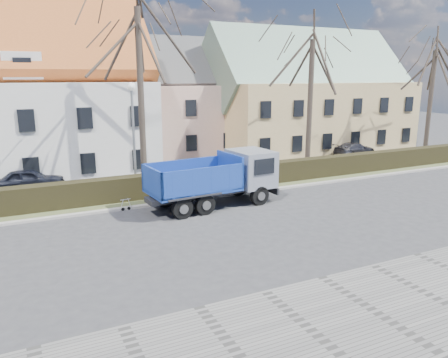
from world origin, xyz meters
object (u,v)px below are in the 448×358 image
cart_frame (122,205)px  dump_truck (209,180)px  parked_car_b (355,149)px  parked_car_a (30,179)px  streetlight (134,140)px

cart_frame → dump_truck: bearing=-16.0°
parked_car_b → parked_car_a: bearing=84.0°
streetlight → parked_car_a: size_ratio=1.65×
dump_truck → parked_car_a: (-8.21, 7.68, -0.76)m
parked_car_b → streetlight: bearing=95.3°
parked_car_a → parked_car_b: size_ratio=0.98×
streetlight → parked_car_a: (-5.37, 3.87, -2.52)m
cart_frame → streetlight: bearing=61.3°
dump_truck → streetlight: bearing=121.8°
cart_frame → parked_car_a: (-3.96, 6.46, 0.33)m
streetlight → parked_car_b: (19.72, 4.19, -2.61)m
parked_car_a → streetlight: bearing=-116.0°
streetlight → parked_car_a: 7.09m
parked_car_a → parked_car_b: (25.09, 0.32, -0.08)m
parked_car_a → parked_car_b: bearing=-79.5°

